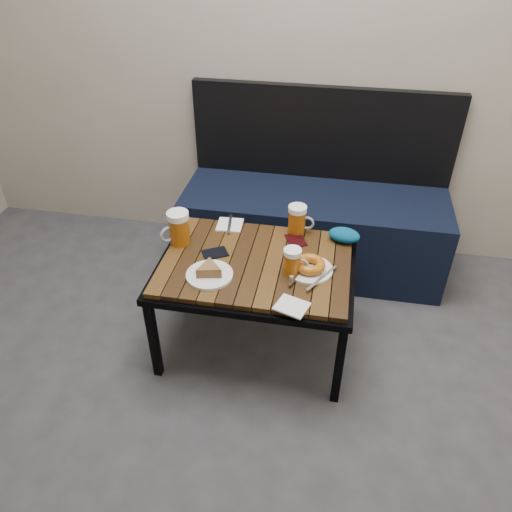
% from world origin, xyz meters
% --- Properties ---
extents(bench, '(1.40, 0.50, 0.95)m').
position_xyz_m(bench, '(0.09, 1.76, 0.27)').
color(bench, black).
rests_on(bench, ground).
extents(cafe_table, '(0.84, 0.62, 0.47)m').
position_xyz_m(cafe_table, '(-0.10, 1.08, 0.43)').
color(cafe_table, black).
rests_on(cafe_table, ground).
extents(beer_mug_left, '(0.14, 0.14, 0.15)m').
position_xyz_m(beer_mug_left, '(-0.46, 1.16, 0.55)').
color(beer_mug_left, '#9E4F0C').
rests_on(beer_mug_left, cafe_table).
extents(beer_mug_centre, '(0.12, 0.08, 0.13)m').
position_xyz_m(beer_mug_centre, '(0.04, 1.34, 0.54)').
color(beer_mug_centre, '#9E4F0C').
rests_on(beer_mug_centre, cafe_table).
extents(beer_mug_right, '(0.11, 0.07, 0.12)m').
position_xyz_m(beer_mug_right, '(0.06, 1.03, 0.53)').
color(beer_mug_right, '#9E4F0C').
rests_on(beer_mug_right, cafe_table).
extents(plate_pie, '(0.19, 0.19, 0.05)m').
position_xyz_m(plate_pie, '(-0.27, 0.95, 0.49)').
color(plate_pie, white).
rests_on(plate_pie, cafe_table).
extents(plate_bagel, '(0.21, 0.24, 0.05)m').
position_xyz_m(plate_bagel, '(0.13, 1.06, 0.49)').
color(plate_bagel, white).
rests_on(plate_bagel, cafe_table).
extents(napkin_left, '(0.12, 0.16, 0.01)m').
position_xyz_m(napkin_left, '(-0.28, 1.34, 0.48)').
color(napkin_left, white).
rests_on(napkin_left, cafe_table).
extents(napkin_right, '(0.14, 0.13, 0.01)m').
position_xyz_m(napkin_right, '(0.08, 0.82, 0.48)').
color(napkin_right, white).
rests_on(napkin_right, cafe_table).
extents(passport_navy, '(0.13, 0.12, 0.01)m').
position_xyz_m(passport_navy, '(-0.29, 1.10, 0.47)').
color(passport_navy, black).
rests_on(passport_navy, cafe_table).
extents(passport_burgundy, '(0.11, 0.13, 0.01)m').
position_xyz_m(passport_burgundy, '(0.05, 1.27, 0.47)').
color(passport_burgundy, black).
rests_on(passport_burgundy, cafe_table).
extents(knit_pouch, '(0.16, 0.12, 0.06)m').
position_xyz_m(knit_pouch, '(0.26, 1.31, 0.50)').
color(knit_pouch, navy).
rests_on(knit_pouch, cafe_table).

